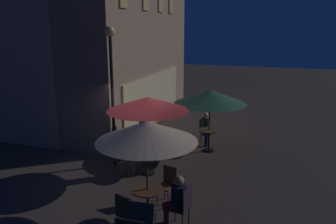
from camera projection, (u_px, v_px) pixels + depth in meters
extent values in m
plane|color=#3B302B|center=(129.00, 174.00, 10.12)|extent=(60.00, 60.00, 0.00)
cube|color=#9A7C61|center=(134.00, 41.00, 14.95)|extent=(8.86, 2.09, 7.37)
cube|color=#9A7C61|center=(37.00, 44.00, 12.60)|extent=(2.09, 7.06, 7.37)
cube|color=#DBB569|center=(161.00, 1.00, 14.65)|extent=(0.55, 0.06, 0.95)
cube|color=#DBB569|center=(171.00, 3.00, 15.98)|extent=(0.55, 0.06, 0.95)
cube|color=beige|center=(154.00, 98.00, 14.80)|extent=(6.20, 0.08, 2.10)
cylinder|color=black|center=(113.00, 103.00, 10.32)|extent=(0.10, 0.10, 4.08)
sphere|color=#FECE6E|center=(110.00, 31.00, 9.79)|extent=(0.31, 0.31, 0.31)
cylinder|color=black|center=(208.00, 150.00, 12.00)|extent=(0.40, 0.40, 0.03)
cylinder|color=black|center=(209.00, 141.00, 11.92)|extent=(0.06, 0.06, 0.75)
cylinder|color=#4F3E29|center=(209.00, 130.00, 11.82)|extent=(0.73, 0.73, 0.03)
cylinder|color=black|center=(148.00, 217.00, 7.81)|extent=(0.40, 0.40, 0.03)
cylinder|color=black|center=(148.00, 204.00, 7.73)|extent=(0.06, 0.06, 0.69)
cylinder|color=#4A2F1E|center=(148.00, 190.00, 7.64)|extent=(0.75, 0.75, 0.03)
cylinder|color=black|center=(149.00, 173.00, 10.16)|extent=(0.40, 0.40, 0.03)
cylinder|color=black|center=(148.00, 163.00, 10.08)|extent=(0.06, 0.06, 0.69)
cylinder|color=#8B644A|center=(148.00, 151.00, 9.99)|extent=(0.78, 0.78, 0.03)
cylinder|color=black|center=(208.00, 150.00, 12.00)|extent=(0.36, 0.36, 0.06)
cylinder|color=#4B371F|center=(209.00, 122.00, 11.74)|extent=(0.05, 0.05, 2.17)
cone|color=#295A38|center=(210.00, 97.00, 11.52)|extent=(2.50, 2.50, 0.48)
cylinder|color=black|center=(148.00, 216.00, 7.81)|extent=(0.36, 0.36, 0.06)
cylinder|color=#4A3822|center=(147.00, 172.00, 7.53)|extent=(0.05, 0.05, 2.28)
cone|color=tan|center=(147.00, 131.00, 7.30)|extent=(2.25, 2.25, 0.46)
cylinder|color=black|center=(149.00, 172.00, 10.15)|extent=(0.36, 0.36, 0.06)
cylinder|color=#493E26|center=(148.00, 137.00, 9.88)|extent=(0.05, 0.05, 2.31)
cone|color=maroon|center=(148.00, 104.00, 9.63)|extent=(2.37, 2.37, 0.39)
cylinder|color=#57351C|center=(210.00, 139.00, 12.58)|extent=(0.03, 0.03, 0.47)
cylinder|color=#57351C|center=(201.00, 139.00, 12.56)|extent=(0.03, 0.03, 0.47)
cylinder|color=#57351C|center=(208.00, 136.00, 12.87)|extent=(0.03, 0.03, 0.47)
cylinder|color=#57351C|center=(200.00, 136.00, 12.85)|extent=(0.03, 0.03, 0.47)
cube|color=#57351C|center=(205.00, 131.00, 12.65)|extent=(0.50, 0.50, 0.03)
cube|color=#57351C|center=(204.00, 124.00, 12.76)|extent=(0.18, 0.37, 0.41)
cylinder|color=#281C28|center=(168.00, 219.00, 7.34)|extent=(0.03, 0.03, 0.45)
cylinder|color=#281C28|center=(175.00, 212.00, 7.64)|extent=(0.03, 0.03, 0.45)
cylinder|color=#281C28|center=(182.00, 223.00, 7.18)|extent=(0.03, 0.03, 0.45)
cylinder|color=#281C28|center=(189.00, 215.00, 7.48)|extent=(0.03, 0.03, 0.45)
cube|color=#281C28|center=(179.00, 207.00, 7.35)|extent=(0.49, 0.49, 0.04)
cube|color=#281C28|center=(187.00, 199.00, 7.20)|extent=(0.43, 0.11, 0.49)
cylinder|color=brown|center=(168.00, 200.00, 8.15)|extent=(0.03, 0.03, 0.45)
cylinder|color=brown|center=(158.00, 196.00, 8.33)|extent=(0.03, 0.03, 0.45)
cylinder|color=brown|center=(175.00, 195.00, 8.41)|extent=(0.03, 0.03, 0.45)
cylinder|color=brown|center=(165.00, 191.00, 8.58)|extent=(0.03, 0.03, 0.45)
cube|color=brown|center=(166.00, 187.00, 8.31)|extent=(0.49, 0.49, 0.04)
cube|color=brown|center=(170.00, 175.00, 8.39)|extent=(0.14, 0.39, 0.47)
cylinder|color=black|center=(128.00, 218.00, 7.40)|extent=(0.03, 0.03, 0.45)
cylinder|color=black|center=(140.00, 222.00, 7.23)|extent=(0.03, 0.03, 0.45)
cube|color=black|center=(129.00, 213.00, 7.12)|extent=(0.49, 0.49, 0.04)
cube|color=black|center=(123.00, 207.00, 6.91)|extent=(0.13, 0.41, 0.47)
cylinder|color=brown|center=(127.00, 166.00, 10.14)|extent=(0.03, 0.03, 0.47)
cylinder|color=brown|center=(128.00, 170.00, 9.85)|extent=(0.03, 0.03, 0.47)
cylinder|color=brown|center=(117.00, 167.00, 10.08)|extent=(0.03, 0.03, 0.47)
cylinder|color=brown|center=(118.00, 171.00, 9.79)|extent=(0.03, 0.03, 0.47)
cube|color=brown|center=(122.00, 160.00, 9.90)|extent=(0.52, 0.52, 0.04)
cube|color=brown|center=(116.00, 153.00, 9.81)|extent=(0.36, 0.22, 0.44)
cylinder|color=black|center=(155.00, 158.00, 10.69)|extent=(0.03, 0.03, 0.48)
cylinder|color=black|center=(144.00, 158.00, 10.68)|extent=(0.03, 0.03, 0.48)
cylinder|color=black|center=(155.00, 154.00, 11.02)|extent=(0.03, 0.03, 0.48)
cylinder|color=black|center=(144.00, 155.00, 11.01)|extent=(0.03, 0.03, 0.48)
cube|color=black|center=(149.00, 149.00, 10.79)|extent=(0.55, 0.55, 0.03)
cube|color=black|center=(149.00, 140.00, 10.92)|extent=(0.18, 0.42, 0.43)
cube|color=#1A3147|center=(206.00, 132.00, 12.52)|extent=(0.45, 0.43, 0.14)
cylinder|color=#1A3147|center=(206.00, 140.00, 12.42)|extent=(0.14, 0.14, 0.49)
cylinder|color=#333F3C|center=(205.00, 124.00, 12.59)|extent=(0.32, 0.32, 0.52)
sphere|color=beige|center=(205.00, 115.00, 12.50)|extent=(0.22, 0.22, 0.22)
cube|color=#461926|center=(173.00, 205.00, 7.41)|extent=(0.39, 0.41, 0.14)
cylinder|color=#461926|center=(167.00, 213.00, 7.54)|extent=(0.14, 0.14, 0.49)
cylinder|color=black|center=(179.00, 196.00, 7.28)|extent=(0.34, 0.34, 0.51)
sphere|color=#966A49|center=(179.00, 181.00, 7.19)|extent=(0.23, 0.23, 0.23)
cube|color=#7B7359|center=(127.00, 160.00, 9.93)|extent=(0.44, 0.46, 0.14)
cylinder|color=#7B7359|center=(133.00, 167.00, 10.02)|extent=(0.14, 0.14, 0.49)
cylinder|color=#5A3167|center=(122.00, 151.00, 9.83)|extent=(0.30, 0.30, 0.59)
sphere|color=#98694E|center=(122.00, 138.00, 9.73)|extent=(0.22, 0.22, 0.22)
cylinder|color=#2C423C|center=(144.00, 139.00, 11.86)|extent=(0.30, 0.30, 0.91)
cylinder|color=black|center=(144.00, 119.00, 11.68)|extent=(0.35, 0.35, 0.58)
sphere|color=tan|center=(144.00, 108.00, 11.58)|extent=(0.22, 0.22, 0.22)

